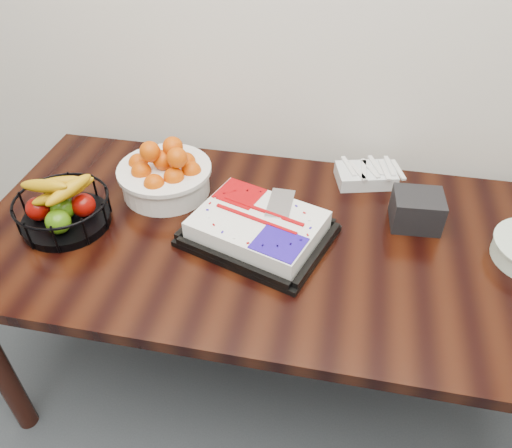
% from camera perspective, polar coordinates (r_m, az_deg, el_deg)
% --- Properties ---
extents(table, '(1.80, 0.90, 0.75)m').
position_cam_1_polar(table, '(1.60, 0.93, -3.54)').
color(table, black).
rests_on(table, ground).
extents(cake_tray, '(0.50, 0.44, 0.09)m').
position_cam_1_polar(cake_tray, '(1.50, 0.24, -0.46)').
color(cake_tray, black).
rests_on(cake_tray, table).
extents(tangerine_bowl, '(0.31, 0.31, 0.20)m').
position_cam_1_polar(tangerine_bowl, '(1.70, -10.43, 6.07)').
color(tangerine_bowl, white).
rests_on(tangerine_bowl, table).
extents(fruit_basket, '(0.29, 0.29, 0.15)m').
position_cam_1_polar(fruit_basket, '(1.65, -21.20, 1.71)').
color(fruit_basket, black).
rests_on(fruit_basket, table).
extents(fork_bag, '(0.22, 0.18, 0.06)m').
position_cam_1_polar(fork_bag, '(1.79, 12.43, 5.51)').
color(fork_bag, silver).
rests_on(fork_bag, table).
extents(napkin_box, '(0.16, 0.14, 0.11)m').
position_cam_1_polar(napkin_box, '(1.63, 17.89, 1.54)').
color(napkin_box, black).
rests_on(napkin_box, table).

